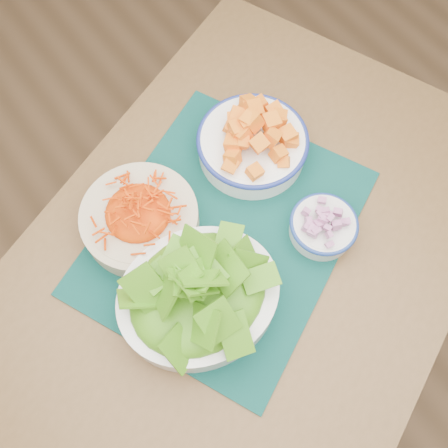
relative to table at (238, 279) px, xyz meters
name	(u,v)px	position (x,y,z in m)	size (l,w,h in m)	color
ground	(314,307)	(0.28, -0.07, -0.64)	(4.00, 4.00, 0.00)	#9A714A
table	(238,279)	(0.00, 0.00, 0.00)	(1.28, 1.07, 0.75)	brown
placemat	(224,231)	(0.01, 0.06, 0.11)	(0.50, 0.41, 0.00)	#052A27
carrot_bowl	(139,216)	(-0.10, 0.16, 0.15)	(0.26, 0.26, 0.08)	beige
squash_bowl	(253,140)	(0.15, 0.16, 0.16)	(0.27, 0.27, 0.10)	white
lettuce_bowl	(198,292)	(-0.10, -0.02, 0.18)	(0.32, 0.29, 0.13)	white
onion_bowl	(324,225)	(0.15, -0.05, 0.14)	(0.14, 0.14, 0.06)	silver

